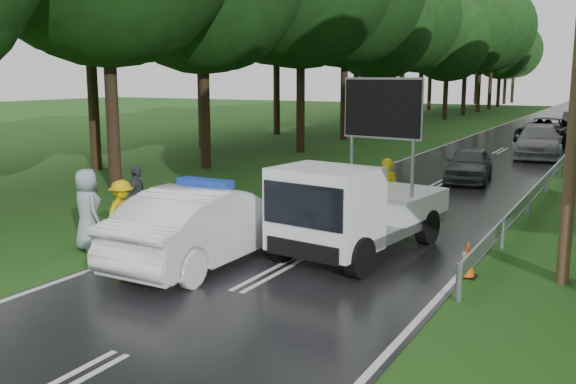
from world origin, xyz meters
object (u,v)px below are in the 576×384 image
Objects in this scene: queue_car_first at (469,164)px; queue_car_fourth at (575,123)px; barrier at (309,204)px; police_sedan at (206,225)px; queue_car_third at (546,132)px; officer at (386,192)px; work_truck at (353,209)px; queue_car_second at (539,141)px; civilian at (325,202)px.

queue_car_first is 23.60m from queue_car_fourth.
barrier is 10.43m from queue_car_first.
police_sedan reaches higher than queue_car_third.
officer is (1.27, 2.05, 0.10)m from barrier.
queue_car_first is (-0.09, 11.39, -0.38)m from work_truck.
queue_car_third is 1.24× the size of queue_car_fourth.
police_sedan is at bearing -107.05° from queue_car_first.
officer reaches higher than queue_car_third.
queue_car_third is (3.24, 28.50, -0.05)m from police_sedan.
barrier is 2.41m from officer.
officer is 0.34× the size of queue_car_second.
civilian is (1.26, 3.19, 0.07)m from police_sedan.
civilian is at bearing -111.32° from police_sedan.
barrier is at bearing -104.76° from police_sedan.
queue_car_fourth is at bearing 78.82° from queue_car_first.
queue_car_first is at bearing 57.64° from civilian.
police_sedan is 1.30× the size of queue_car_first.
queue_car_third reaches higher than barrier.
civilian reaches higher than queue_car_second.
police_sedan is at bearing -107.35° from barrier.
work_truck is 26.45m from queue_car_third.
police_sedan is 1.11× the size of queue_car_fourth.
queue_car_first is 9.13m from queue_car_second.
barrier is at bearing 160.15° from civilian.
barrier is 25.47m from queue_car_third.
barrier is at bearing -104.24° from queue_car_second.
work_truck is 2.80× the size of civilian.
barrier is at bearing -91.27° from queue_car_third.
barrier is (-1.63, 1.08, -0.24)m from work_truck.
barrier is 1.42× the size of civilian.
police_sedan reaches higher than civilian.
work_truck reaches higher than civilian.
officer is (-0.37, 3.12, -0.14)m from work_truck.
queue_car_first is (2.39, 13.45, -0.17)m from police_sedan.
police_sedan is 22.79m from queue_car_second.
work_truck is 1.66m from civilian.
work_truck is 1.97m from barrier.
queue_car_second is (1.17, 20.44, -0.27)m from work_truck.
barrier is 34.01m from queue_car_fourth.
queue_car_fourth is (1.63, 34.92, -0.29)m from work_truck.
queue_car_first is (1.12, 10.27, -0.24)m from civilian.
officer reaches higher than queue_car_second.
civilian reaches higher than barrier.
work_truck reaches higher than officer.
civilian reaches higher than queue_car_third.
queue_car_first is at bearing -95.56° from queue_car_fourth.
queue_car_third is at bearing 87.90° from queue_car_second.
queue_car_first is (1.54, 10.31, -0.14)m from barrier.
work_truck is at bearing -94.04° from queue_car_fourth.
queue_car_fourth is at bearing -98.80° from officer.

